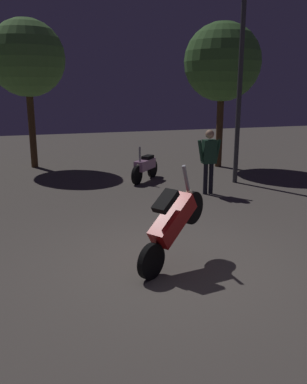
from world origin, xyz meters
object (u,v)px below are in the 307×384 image
(motorcycle_red_foreground, at_px, (173,223))
(person_rider_beside, at_px, (209,156))
(streetlamp_near, at_px, (241,64))
(motorcycle_pink_parked_right, at_px, (145,167))

(motorcycle_red_foreground, bearing_deg, person_rider_beside, 23.66)
(motorcycle_red_foreground, relative_size, person_rider_beside, 0.94)
(motorcycle_red_foreground, height_order, person_rider_beside, person_rider_beside)
(motorcycle_red_foreground, distance_m, streetlamp_near, 6.92)
(motorcycle_pink_parked_right, bearing_deg, streetlamp_near, 109.95)
(motorcycle_red_foreground, xyz_separation_m, person_rider_beside, (2.53, 4.02, 0.30))
(streetlamp_near, bearing_deg, motorcycle_red_foreground, -127.96)
(motorcycle_red_foreground, distance_m, person_rider_beside, 4.76)
(person_rider_beside, bearing_deg, motorcycle_red_foreground, 151.10)
(motorcycle_pink_parked_right, bearing_deg, motorcycle_red_foreground, 30.01)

